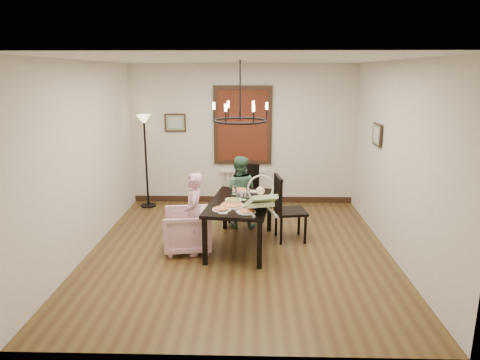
{
  "coord_description": "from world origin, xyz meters",
  "views": [
    {
      "loc": [
        0.18,
        -6.05,
        2.63
      ],
      "look_at": [
        0.01,
        0.2,
        1.05
      ],
      "focal_mm": 32.0,
      "sensor_mm": 36.0,
      "label": 1
    }
  ],
  "objects_px": {
    "seated_man": "(239,198)",
    "dining_table": "(240,206)",
    "elderly_woman": "(194,221)",
    "floor_lamp": "(146,163)",
    "armchair": "(187,230)",
    "drinking_glass": "(238,197)",
    "baby_bouncer": "(261,200)",
    "chair_far": "(243,193)",
    "chair_right": "(291,208)"
  },
  "relations": [
    {
      "from": "drinking_glass",
      "to": "floor_lamp",
      "type": "xyz_separation_m",
      "value": [
        -1.88,
        2.01,
        0.1
      ]
    },
    {
      "from": "armchair",
      "to": "elderly_woman",
      "type": "height_order",
      "value": "elderly_woman"
    },
    {
      "from": "chair_far",
      "to": "dining_table",
      "type": "bearing_deg",
      "value": -70.96
    },
    {
      "from": "dining_table",
      "to": "elderly_woman",
      "type": "height_order",
      "value": "elderly_woman"
    },
    {
      "from": "baby_bouncer",
      "to": "armchair",
      "type": "bearing_deg",
      "value": 146.11
    },
    {
      "from": "chair_far",
      "to": "armchair",
      "type": "height_order",
      "value": "chair_far"
    },
    {
      "from": "elderly_woman",
      "to": "seated_man",
      "type": "bearing_deg",
      "value": 144.11
    },
    {
      "from": "chair_far",
      "to": "chair_right",
      "type": "height_order",
      "value": "chair_right"
    },
    {
      "from": "armchair",
      "to": "drinking_glass",
      "type": "distance_m",
      "value": 0.91
    },
    {
      "from": "chair_far",
      "to": "seated_man",
      "type": "xyz_separation_m",
      "value": [
        -0.06,
        -0.28,
        -0.0
      ]
    },
    {
      "from": "armchair",
      "to": "floor_lamp",
      "type": "relative_size",
      "value": 0.39
    },
    {
      "from": "chair_right",
      "to": "armchair",
      "type": "bearing_deg",
      "value": 97.64
    },
    {
      "from": "baby_bouncer",
      "to": "chair_right",
      "type": "bearing_deg",
      "value": 43.91
    },
    {
      "from": "dining_table",
      "to": "seated_man",
      "type": "height_order",
      "value": "seated_man"
    },
    {
      "from": "dining_table",
      "to": "elderly_woman",
      "type": "relative_size",
      "value": 1.64
    },
    {
      "from": "floor_lamp",
      "to": "elderly_woman",
      "type": "bearing_deg",
      "value": -61.53
    },
    {
      "from": "dining_table",
      "to": "chair_right",
      "type": "height_order",
      "value": "chair_right"
    },
    {
      "from": "dining_table",
      "to": "elderly_woman",
      "type": "xyz_separation_m",
      "value": [
        -0.67,
        -0.29,
        -0.14
      ]
    },
    {
      "from": "chair_right",
      "to": "elderly_woman",
      "type": "xyz_separation_m",
      "value": [
        -1.47,
        -0.59,
        -0.03
      ]
    },
    {
      "from": "dining_table",
      "to": "floor_lamp",
      "type": "distance_m",
      "value": 2.77
    },
    {
      "from": "elderly_woman",
      "to": "floor_lamp",
      "type": "distance_m",
      "value": 2.62
    },
    {
      "from": "chair_far",
      "to": "elderly_woman",
      "type": "xyz_separation_m",
      "value": [
        -0.69,
        -1.44,
        -0.01
      ]
    },
    {
      "from": "dining_table",
      "to": "armchair",
      "type": "bearing_deg",
      "value": -160.57
    },
    {
      "from": "dining_table",
      "to": "baby_bouncer",
      "type": "bearing_deg",
      "value": -53.68
    },
    {
      "from": "chair_far",
      "to": "seated_man",
      "type": "relative_size",
      "value": 1.0
    },
    {
      "from": "drinking_glass",
      "to": "elderly_woman",
      "type": "bearing_deg",
      "value": -156.81
    },
    {
      "from": "chair_far",
      "to": "elderly_woman",
      "type": "height_order",
      "value": "chair_far"
    },
    {
      "from": "elderly_woman",
      "to": "floor_lamp",
      "type": "xyz_separation_m",
      "value": [
        -1.24,
        2.28,
        0.39
      ]
    },
    {
      "from": "elderly_woman",
      "to": "floor_lamp",
      "type": "bearing_deg",
      "value": -158.88
    },
    {
      "from": "armchair",
      "to": "elderly_woman",
      "type": "distance_m",
      "value": 0.26
    },
    {
      "from": "chair_far",
      "to": "baby_bouncer",
      "type": "height_order",
      "value": "baby_bouncer"
    },
    {
      "from": "seated_man",
      "to": "baby_bouncer",
      "type": "xyz_separation_m",
      "value": [
        0.33,
        -1.42,
        0.4
      ]
    },
    {
      "from": "seated_man",
      "to": "drinking_glass",
      "type": "distance_m",
      "value": 0.94
    },
    {
      "from": "floor_lamp",
      "to": "armchair",
      "type": "bearing_deg",
      "value": -62.74
    },
    {
      "from": "baby_bouncer",
      "to": "floor_lamp",
      "type": "bearing_deg",
      "value": 115.91
    },
    {
      "from": "dining_table",
      "to": "armchair",
      "type": "relative_size",
      "value": 2.38
    },
    {
      "from": "dining_table",
      "to": "armchair",
      "type": "xyz_separation_m",
      "value": [
        -0.8,
        -0.17,
        -0.33
      ]
    },
    {
      "from": "baby_bouncer",
      "to": "chair_far",
      "type": "bearing_deg",
      "value": 84.13
    },
    {
      "from": "armchair",
      "to": "dining_table",
      "type": "bearing_deg",
      "value": 93.9
    },
    {
      "from": "drinking_glass",
      "to": "armchair",
      "type": "bearing_deg",
      "value": -168.45
    },
    {
      "from": "armchair",
      "to": "baby_bouncer",
      "type": "bearing_deg",
      "value": 63.22
    },
    {
      "from": "baby_bouncer",
      "to": "floor_lamp",
      "type": "xyz_separation_m",
      "value": [
        -2.21,
        2.53,
        -0.02
      ]
    },
    {
      "from": "seated_man",
      "to": "dining_table",
      "type": "bearing_deg",
      "value": 100.8
    },
    {
      "from": "baby_bouncer",
      "to": "drinking_glass",
      "type": "xyz_separation_m",
      "value": [
        -0.33,
        0.53,
        -0.12
      ]
    },
    {
      "from": "elderly_woman",
      "to": "seated_man",
      "type": "distance_m",
      "value": 1.33
    },
    {
      "from": "chair_far",
      "to": "baby_bouncer",
      "type": "distance_m",
      "value": 1.76
    },
    {
      "from": "dining_table",
      "to": "baby_bouncer",
      "type": "relative_size",
      "value": 3.01
    },
    {
      "from": "drinking_glass",
      "to": "baby_bouncer",
      "type": "bearing_deg",
      "value": -57.92
    },
    {
      "from": "chair_far",
      "to": "baby_bouncer",
      "type": "xyz_separation_m",
      "value": [
        0.28,
        -1.7,
        0.4
      ]
    },
    {
      "from": "armchair",
      "to": "baby_bouncer",
      "type": "height_order",
      "value": "baby_bouncer"
    }
  ]
}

